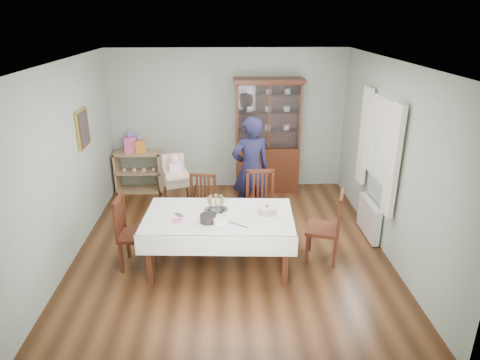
{
  "coord_description": "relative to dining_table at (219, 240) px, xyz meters",
  "views": [
    {
      "loc": [
        -0.07,
        -5.6,
        3.28
      ],
      "look_at": [
        0.15,
        0.2,
        1.01
      ],
      "focal_mm": 32.0,
      "sensor_mm": 36.0,
      "label": 1
    }
  ],
  "objects": [
    {
      "name": "curtain_left",
      "position": [
        2.32,
        0.12,
        1.07
      ],
      "size": [
        0.07,
        0.3,
        1.55
      ],
      "primitive_type": "cube",
      "color": "silver",
      "rests_on": "room_shell"
    },
    {
      "name": "plate_stack_white",
      "position": [
        0.03,
        -0.26,
        0.42
      ],
      "size": [
        0.2,
        0.2,
        0.08
      ],
      "primitive_type": "cylinder",
      "rotation": [
        0.0,
        0.0,
        -0.05
      ],
      "color": "white",
      "rests_on": "dining_table"
    },
    {
      "name": "sideboard",
      "position": [
        -1.59,
        2.72,
        0.02
      ],
      "size": [
        0.9,
        0.38,
        0.8
      ],
      "color": "tan",
      "rests_on": "floor"
    },
    {
      "name": "napkin_stack",
      "position": [
        -0.53,
        -0.17,
        0.38
      ],
      "size": [
        0.14,
        0.14,
        0.02
      ],
      "primitive_type": "cube",
      "rotation": [
        0.0,
        0.0,
        0.07
      ],
      "color": "#E65594",
      "rests_on": "dining_table"
    },
    {
      "name": "cake_knife",
      "position": [
        0.25,
        -0.31,
        0.38
      ],
      "size": [
        0.24,
        0.19,
        0.01
      ],
      "primitive_type": "cube",
      "rotation": [
        0.0,
        0.0,
        -0.65
      ],
      "color": "silver",
      "rests_on": "dining_table"
    },
    {
      "name": "china_cabinet",
      "position": [
        0.91,
        2.7,
        0.74
      ],
      "size": [
        1.3,
        0.48,
        2.18
      ],
      "color": "#481E12",
      "rests_on": "floor"
    },
    {
      "name": "curtain_right",
      "position": [
        2.32,
        1.36,
        1.07
      ],
      "size": [
        0.07,
        0.3,
        1.55
      ],
      "primitive_type": "cube",
      "color": "silver",
      "rests_on": "room_shell"
    },
    {
      "name": "champagne_tray",
      "position": [
        -0.04,
        0.14,
        0.44
      ],
      "size": [
        0.32,
        0.32,
        0.2
      ],
      "color": "silver",
      "rests_on": "dining_table"
    },
    {
      "name": "room_shell",
      "position": [
        0.16,
        0.98,
        1.32
      ],
      "size": [
        5.0,
        5.0,
        5.0
      ],
      "color": "#9EAA99",
      "rests_on": "floor"
    },
    {
      "name": "cutlery",
      "position": [
        -0.56,
        0.01,
        0.38
      ],
      "size": [
        0.16,
        0.17,
        0.01
      ],
      "primitive_type": null,
      "rotation": [
        0.0,
        0.0,
        0.56
      ],
      "color": "silver",
      "rests_on": "dining_table"
    },
    {
      "name": "dining_table",
      "position": [
        0.0,
        0.0,
        0.0
      ],
      "size": [
        2.06,
        1.26,
        0.76
      ],
      "rotation": [
        0.0,
        0.0,
        -0.05
      ],
      "color": "#481E12",
      "rests_on": "floor"
    },
    {
      "name": "gift_bag_orange",
      "position": [
        -1.52,
        2.7,
        0.57
      ],
      "size": [
        0.22,
        0.19,
        0.34
      ],
      "color": "orange",
      "rests_on": "sideboard"
    },
    {
      "name": "gift_bag_pink",
      "position": [
        -1.71,
        2.7,
        0.59
      ],
      "size": [
        0.25,
        0.2,
        0.41
      ],
      "color": "#E65594",
      "rests_on": "sideboard"
    },
    {
      "name": "window",
      "position": [
        2.38,
        0.74,
        1.17
      ],
      "size": [
        0.04,
        1.02,
        1.22
      ],
      "primitive_type": "cube",
      "color": "white",
      "rests_on": "room_shell"
    },
    {
      "name": "birthday_cake",
      "position": [
        0.65,
        0.01,
        0.43
      ],
      "size": [
        0.28,
        0.28,
        0.19
      ],
      "color": "white",
      "rests_on": "dining_table"
    },
    {
      "name": "radiator",
      "position": [
        2.32,
        0.74,
        -0.08
      ],
      "size": [
        0.1,
        0.8,
        0.55
      ],
      "primitive_type": "cube",
      "color": "white",
      "rests_on": "floor"
    },
    {
      "name": "chair_far_left",
      "position": [
        -0.29,
        0.86,
        -0.1
      ],
      "size": [
        0.51,
        0.51,
        0.96
      ],
      "rotation": [
        0.0,
        0.0,
        -0.2
      ],
      "color": "#481E12",
      "rests_on": "floor"
    },
    {
      "name": "chair_far_right",
      "position": [
        0.64,
        0.85,
        -0.08
      ],
      "size": [
        0.46,
        0.46,
        1.02
      ],
      "rotation": [
        0.0,
        0.0,
        0.01
      ],
      "color": "#481E12",
      "rests_on": "floor"
    },
    {
      "name": "plate_stack_dark",
      "position": [
        -0.13,
        -0.2,
        0.43
      ],
      "size": [
        0.27,
        0.27,
        0.1
      ],
      "primitive_type": "cylinder",
      "rotation": [
        0.0,
        0.0,
        -0.34
      ],
      "color": "black",
      "rests_on": "dining_table"
    },
    {
      "name": "high_chair",
      "position": [
        -0.74,
        1.53,
        0.06
      ],
      "size": [
        0.63,
        0.63,
        1.13
      ],
      "rotation": [
        0.0,
        0.0,
        0.31
      ],
      "color": "black",
      "rests_on": "floor"
    },
    {
      "name": "chair_end_left",
      "position": [
        -1.14,
        0.03,
        -0.08
      ],
      "size": [
        0.48,
        0.48,
        1.02
      ],
      "rotation": [
        0.0,
        0.0,
        1.53
      ],
      "color": "#481E12",
      "rests_on": "floor"
    },
    {
      "name": "picture_frame",
      "position": [
        -2.06,
        1.24,
        1.27
      ],
      "size": [
        0.04,
        0.48,
        0.58
      ],
      "primitive_type": "cube",
      "color": "gold",
      "rests_on": "room_shell"
    },
    {
      "name": "floor",
      "position": [
        0.16,
        0.44,
        -0.38
      ],
      "size": [
        5.0,
        5.0,
        0.0
      ],
      "primitive_type": "plane",
      "color": "#593319",
      "rests_on": "ground"
    },
    {
      "name": "chair_end_right",
      "position": [
        1.47,
        0.09,
        -0.08
      ],
      "size": [
        0.58,
        0.58,
        1.02
      ],
      "rotation": [
        0.0,
        0.0,
        -1.88
      ],
      "color": "#481E12",
      "rests_on": "floor"
    },
    {
      "name": "woman",
      "position": [
        0.52,
        1.44,
        0.5
      ],
      "size": [
        0.73,
        0.58,
        1.77
      ],
      "primitive_type": "imported",
      "rotation": [
        0.0,
        0.0,
        3.4
      ],
      "color": "black",
      "rests_on": "floor"
    }
  ]
}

